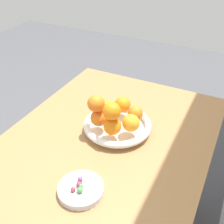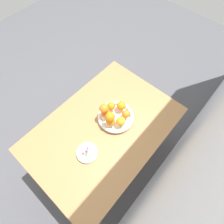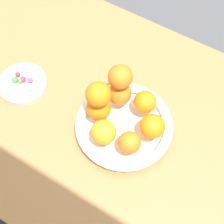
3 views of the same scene
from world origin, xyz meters
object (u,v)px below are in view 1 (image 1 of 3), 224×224
at_px(candy_ball_2, 80,190).
at_px(candy_ball_5, 80,185).
at_px(orange_5, 122,105).
at_px(fruit_bowl, 117,126).
at_px(dining_table, 101,164).
at_px(orange_2, 112,126).
at_px(candy_ball_1, 80,179).
at_px(orange_3, 131,123).
at_px(orange_7, 96,104).
at_px(orange_0, 105,108).
at_px(orange_4, 135,113).
at_px(candy_ball_3, 79,184).
at_px(candy_ball_0, 81,186).
at_px(orange_1, 99,118).
at_px(candy_ball_4, 73,189).
at_px(orange_6, 112,111).
at_px(candy_dish, 81,189).

relative_size(candy_ball_2, candy_ball_5, 1.19).
bearing_deg(orange_5, candy_ball_5, 6.14).
bearing_deg(fruit_bowl, candy_ball_2, 6.70).
relative_size(dining_table, orange_2, 16.51).
height_order(orange_5, candy_ball_1, orange_5).
relative_size(orange_3, candy_ball_5, 4.29).
bearing_deg(orange_2, orange_7, -104.45).
bearing_deg(orange_0, orange_3, 70.29).
relative_size(orange_4, candy_ball_3, 3.45).
bearing_deg(candy_ball_2, candy_ball_5, -149.80).
height_order(orange_3, candy_ball_0, orange_3).
bearing_deg(orange_3, candy_ball_2, -4.57).
relative_size(orange_1, candy_ball_1, 4.00).
bearing_deg(candy_ball_4, candy_ball_5, 159.24).
relative_size(orange_5, candy_ball_5, 4.28).
xyz_separation_m(orange_4, orange_5, (-0.03, -0.07, 0.00)).
bearing_deg(orange_1, orange_0, -170.67).
relative_size(orange_7, candy_ball_1, 3.96).
xyz_separation_m(fruit_bowl, candy_ball_4, (0.35, 0.02, 0.01)).
height_order(orange_6, candy_ball_4, orange_6).
distance_m(candy_dish, orange_7, 0.32).
xyz_separation_m(orange_0, candy_ball_1, (0.33, 0.09, -0.04)).
height_order(orange_0, candy_ball_0, orange_0).
xyz_separation_m(orange_0, orange_4, (-0.02, 0.12, -0.00)).
bearing_deg(candy_ball_4, fruit_bowl, -176.74).
relative_size(orange_5, orange_6, 1.01).
height_order(dining_table, candy_dish, candy_dish).
relative_size(candy_ball_3, candy_ball_5, 1.11).
height_order(fruit_bowl, candy_ball_1, fruit_bowl).
bearing_deg(orange_2, candy_ball_5, 3.71).
height_order(fruit_bowl, candy_ball_5, fruit_bowl).
bearing_deg(candy_ball_5, orange_5, -173.86).
bearing_deg(orange_4, fruit_bowl, -49.71).
relative_size(orange_0, orange_3, 0.94).
relative_size(candy_ball_0, candy_ball_2, 0.77).
relative_size(candy_dish, orange_4, 2.40).
xyz_separation_m(candy_dish, orange_3, (-0.30, 0.03, 0.06)).
bearing_deg(orange_1, candy_dish, 17.40).
bearing_deg(candy_ball_4, orange_5, -175.49).
xyz_separation_m(orange_7, candy_ball_1, (0.25, 0.08, -0.11)).
xyz_separation_m(fruit_bowl, candy_ball_0, (0.33, 0.03, 0.01)).
xyz_separation_m(orange_1, candy_ball_0, (0.28, 0.09, -0.04)).
bearing_deg(candy_ball_5, candy_ball_2, 30.20).
distance_m(candy_ball_0, candy_ball_2, 0.02).
relative_size(candy_ball_0, candy_ball_5, 0.92).
bearing_deg(orange_4, orange_6, -20.67).
bearing_deg(candy_ball_2, candy_ball_0, -157.21).
relative_size(orange_1, orange_3, 0.99).
bearing_deg(orange_2, candy_ball_4, 1.43).
distance_m(orange_0, orange_4, 0.12).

